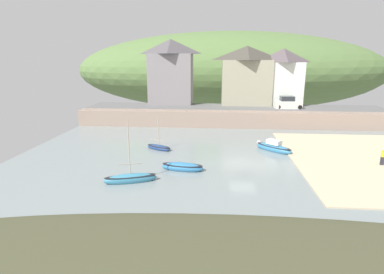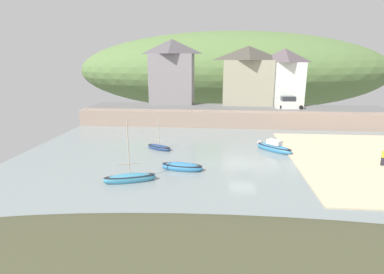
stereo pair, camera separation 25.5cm
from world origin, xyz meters
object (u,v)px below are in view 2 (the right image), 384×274
object	(u,v)px
waterfront_building_right	(283,76)
parked_car_near_slipway	(289,103)
waterfront_building_centre	(247,75)
mooring_buoy	(259,143)
dinghy_open_wooden	(182,167)
sailboat_nearest_shore	(130,178)
sailboat_blue_trim	(159,147)
waterfront_building_left	(172,71)
sailboat_tall_mast	(274,148)
person_on_slipway	(383,157)

from	to	relation	value
waterfront_building_right	parked_car_near_slipway	size ratio (longest dim) A/B	2.25
waterfront_building_centre	mooring_buoy	world-z (taller)	waterfront_building_centre
waterfront_building_centre	parked_car_near_slipway	size ratio (longest dim) A/B	2.35
waterfront_building_right	dinghy_open_wooden	distance (m)	31.58
waterfront_building_centre	sailboat_nearest_shore	distance (m)	33.74
waterfront_building_right	parked_car_near_slipway	bearing A→B (deg)	-86.05
sailboat_nearest_shore	mooring_buoy	size ratio (longest dim) A/B	11.48
dinghy_open_wooden	sailboat_blue_trim	bearing A→B (deg)	126.10
parked_car_near_slipway	sailboat_blue_trim	bearing A→B (deg)	-139.36
mooring_buoy	waterfront_building_left	bearing A→B (deg)	127.37
sailboat_tall_mast	waterfront_building_right	bearing A→B (deg)	120.84
waterfront_building_right	sailboat_blue_trim	xyz separation A→B (m)	(-17.46, -20.93, -6.94)
dinghy_open_wooden	mooring_buoy	world-z (taller)	dinghy_open_wooden
sailboat_tall_mast	sailboat_nearest_shore	world-z (taller)	sailboat_nearest_shore
waterfront_building_centre	waterfront_building_right	world-z (taller)	waterfront_building_centre
waterfront_building_centre	parked_car_near_slipway	bearing A→B (deg)	-35.27
waterfront_building_right	parked_car_near_slipway	world-z (taller)	waterfront_building_right
person_on_slipway	mooring_buoy	xyz separation A→B (m)	(-10.83, 7.24, -0.84)
waterfront_building_left	sailboat_tall_mast	xyz separation A→B (m)	(14.62, -20.46, -7.59)
waterfront_building_right	dinghy_open_wooden	size ratio (longest dim) A/B	2.28
mooring_buoy	waterfront_building_right	bearing A→B (deg)	71.92
dinghy_open_wooden	person_on_slipway	bearing A→B (deg)	16.27
sailboat_tall_mast	person_on_slipway	world-z (taller)	person_on_slipway
dinghy_open_wooden	parked_car_near_slipway	distance (m)	27.21
sailboat_blue_trim	sailboat_nearest_shore	xyz separation A→B (m)	(-0.56, -9.81, 0.09)
waterfront_building_left	waterfront_building_right	xyz separation A→B (m)	(19.07, 0.00, -0.79)
waterfront_building_left	sailboat_tall_mast	bearing A→B (deg)	-54.44
sailboat_blue_trim	parked_car_near_slipway	world-z (taller)	parked_car_near_slipway
waterfront_building_right	sailboat_nearest_shore	world-z (taller)	waterfront_building_right
waterfront_building_left	sailboat_tall_mast	size ratio (longest dim) A/B	2.64
sailboat_blue_trim	dinghy_open_wooden	xyz separation A→B (m)	(3.46, -6.52, 0.05)
sailboat_tall_mast	sailboat_nearest_shore	xyz separation A→B (m)	(-13.58, -10.28, -0.06)
waterfront_building_right	parked_car_near_slipway	distance (m)	6.01
waterfront_building_centre	sailboat_nearest_shore	bearing A→B (deg)	-111.28
waterfront_building_centre	dinghy_open_wooden	bearing A→B (deg)	-106.15
waterfront_building_left	parked_car_near_slipway	distance (m)	20.46
waterfront_building_centre	dinghy_open_wooden	xyz separation A→B (m)	(-7.95, -27.46, -7.09)
sailboat_nearest_shore	parked_car_near_slipway	world-z (taller)	sailboat_nearest_shore
waterfront_building_centre	person_on_slipway	bearing A→B (deg)	-65.68
sailboat_tall_mast	person_on_slipway	distance (m)	10.50
parked_car_near_slipway	waterfront_building_right	bearing A→B (deg)	91.83
dinghy_open_wooden	parked_car_near_slipway	xyz separation A→B (m)	(14.31, 22.96, 2.92)
sailboat_blue_trim	waterfront_building_left	bearing A→B (deg)	122.98
waterfront_building_centre	waterfront_building_right	bearing A→B (deg)	-0.00
dinghy_open_wooden	waterfront_building_centre	bearing A→B (deg)	82.01
sailboat_tall_mast	mooring_buoy	world-z (taller)	sailboat_tall_mast
waterfront_building_left	sailboat_tall_mast	distance (m)	26.27
person_on_slipway	sailboat_tall_mast	bearing A→B (deg)	155.94
sailboat_blue_trim	sailboat_tall_mast	bearing A→B (deg)	30.67
waterfront_building_right	person_on_slipway	bearing A→B (deg)	-78.30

